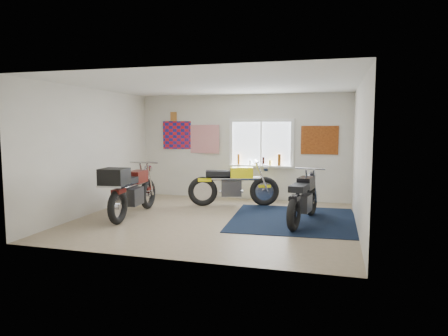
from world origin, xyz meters
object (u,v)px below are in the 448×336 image
(maroon_tourer, at_px, (130,190))
(black_chrome_bike, at_px, (303,200))
(navy_rug, at_px, (294,219))
(yellow_triumph, at_px, (233,186))

(maroon_tourer, bearing_deg, black_chrome_bike, -85.34)
(black_chrome_bike, bearing_deg, maroon_tourer, 107.97)
(maroon_tourer, bearing_deg, navy_rug, -81.41)
(navy_rug, distance_m, maroon_tourer, 3.41)
(yellow_triumph, distance_m, black_chrome_bike, 2.15)
(navy_rug, relative_size, maroon_tourer, 1.19)
(navy_rug, bearing_deg, maroon_tourer, -167.80)
(yellow_triumph, bearing_deg, black_chrome_bike, -52.27)
(black_chrome_bike, bearing_deg, navy_rug, 53.86)
(navy_rug, xyz_separation_m, black_chrome_bike, (0.20, -0.20, 0.45))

